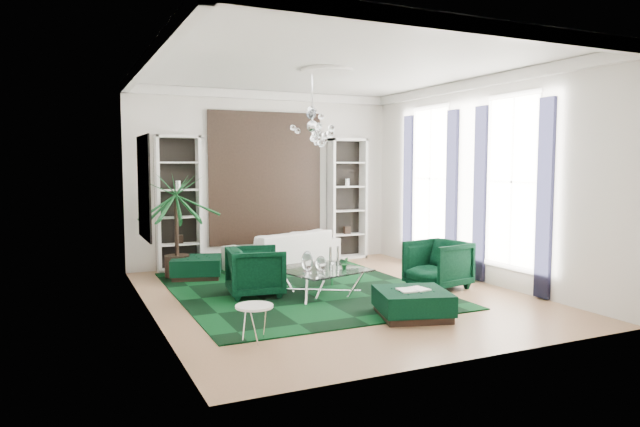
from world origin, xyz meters
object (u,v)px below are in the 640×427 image
armchair_left (256,272)px  coffee_table (320,282)px  sofa (284,249)px  palm (176,210)px  armchair_right (438,264)px  ottoman_front (412,304)px  side_table (255,324)px  ottoman_side (197,268)px

armchair_left → coffee_table: size_ratio=0.69×
sofa → palm: bearing=-14.9°
armchair_right → ottoman_front: (-1.50, -1.44, -0.23)m
palm → coffee_table: bearing=-53.2°
sofa → armchair_left: 2.82m
sofa → side_table: size_ratio=5.51×
palm → sofa: bearing=7.0°
ottoman_front → side_table: size_ratio=2.09×
armchair_left → ottoman_side: 2.00m
palm → ottoman_front: bearing=-59.8°
armchair_left → armchair_right: 3.24m
armchair_right → ottoman_side: 4.58m
sofa → ottoman_side: (-2.01, -0.52, -0.17)m
coffee_table → ottoman_front: size_ratio=1.34×
sofa → ottoman_front: (0.20, -4.65, -0.18)m
armchair_right → coffee_table: (-2.14, 0.38, -0.20)m
armchair_right → palm: 5.06m
armchair_right → coffee_table: bearing=-111.3°
coffee_table → ottoman_front: (0.63, -1.82, -0.03)m
ottoman_front → palm: palm is taller
side_table → palm: size_ratio=0.18×
sofa → coffee_table: size_ratio=1.97×
side_table → palm: 4.64m
side_table → coffee_table: bearing=47.6°
armchair_right → side_table: size_ratio=1.99×
sofa → ottoman_side: sofa is taller
ottoman_side → ottoman_front: size_ratio=0.94×
armchair_right → palm: (-4.04, 2.92, 0.89)m
coffee_table → ottoman_front: bearing=-70.9°
armchair_left → sofa: bearing=-22.8°
side_table → armchair_left: bearing=71.4°
sofa → side_table: bearing=43.1°
ottoman_front → palm: (-2.53, 4.36, 1.12)m
armchair_left → side_table: bearing=169.4°
armchair_left → coffee_table: (1.01, -0.40, -0.19)m
armchair_left → palm: (-0.90, 2.14, 0.90)m
ottoman_side → palm: size_ratio=0.35×
sofa → side_table: sofa is taller
coffee_table → side_table: 2.67m
palm → side_table: bearing=-88.8°
palm → ottoman_side: bearing=-35.6°
side_table → palm: (-0.10, 4.51, 1.09)m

